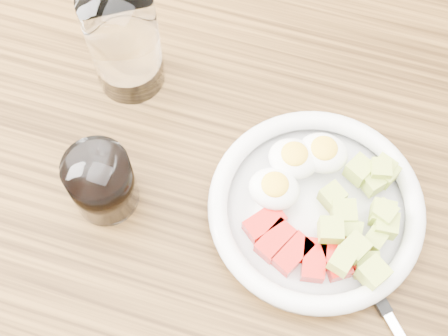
# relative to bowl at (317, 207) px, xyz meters

# --- Properties ---
(ground) EXTENTS (4.00, 4.00, 0.00)m
(ground) POSITION_rel_bowl_xyz_m (-0.11, 0.00, -0.79)
(ground) COLOR brown
(ground) RESTS_ON ground
(dining_table) EXTENTS (1.50, 0.90, 0.77)m
(dining_table) POSITION_rel_bowl_xyz_m (-0.11, 0.00, -0.12)
(dining_table) COLOR brown
(dining_table) RESTS_ON ground
(bowl) EXTENTS (0.25, 0.25, 0.06)m
(bowl) POSITION_rel_bowl_xyz_m (0.00, 0.00, 0.00)
(bowl) COLOR white
(bowl) RESTS_ON dining_table
(fork) EXTENTS (0.15, 0.16, 0.01)m
(fork) POSITION_rel_bowl_xyz_m (0.09, -0.08, -0.02)
(fork) COLOR black
(fork) RESTS_ON dining_table
(water_glass) EXTENTS (0.09, 0.09, 0.15)m
(water_glass) POSITION_rel_bowl_xyz_m (-0.27, 0.12, 0.05)
(water_glass) COLOR white
(water_glass) RESTS_ON dining_table
(coffee_glass) EXTENTS (0.08, 0.08, 0.09)m
(coffee_glass) POSITION_rel_bowl_xyz_m (-0.24, -0.05, 0.02)
(coffee_glass) COLOR white
(coffee_glass) RESTS_ON dining_table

